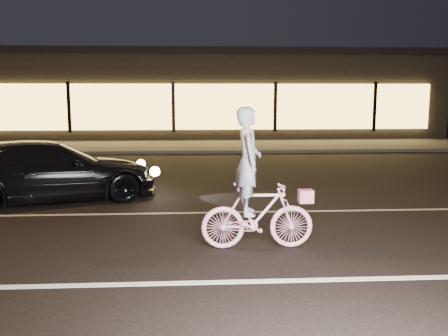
{
  "coord_description": "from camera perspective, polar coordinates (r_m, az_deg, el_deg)",
  "views": [
    {
      "loc": [
        0.89,
        -7.24,
        2.3
      ],
      "look_at": [
        1.37,
        0.6,
        1.08
      ],
      "focal_mm": 40.0,
      "sensor_mm": 36.0,
      "label": 1
    }
  ],
  "objects": [
    {
      "name": "cyclist",
      "position": [
        7.26,
        3.56,
        -3.59
      ],
      "size": [
        1.65,
        0.57,
        2.08
      ],
      "rotation": [
        0.0,
        0.0,
        1.57
      ],
      "color": "#EF497F",
      "rests_on": "ground"
    },
    {
      "name": "lane_stripe_near",
      "position": [
        6.25,
        -11.71,
        -12.91
      ],
      "size": [
        60.0,
        0.12,
        0.01
      ],
      "primitive_type": "cube",
      "color": "silver",
      "rests_on": "ground"
    },
    {
      "name": "sedan",
      "position": [
        10.98,
        -19.35,
        -0.37
      ],
      "size": [
        4.75,
        3.23,
        1.28
      ],
      "rotation": [
        0.0,
        0.0,
        1.93
      ],
      "color": "black",
      "rests_on": "ground"
    },
    {
      "name": "storefront",
      "position": [
        26.23,
        -5.46,
        8.45
      ],
      "size": [
        25.4,
        8.42,
        4.2
      ],
      "color": "black",
      "rests_on": "ground"
    },
    {
      "name": "ground",
      "position": [
        7.65,
        -10.11,
        -8.8
      ],
      "size": [
        90.0,
        90.0,
        0.0
      ],
      "primitive_type": "plane",
      "color": "black",
      "rests_on": "ground"
    },
    {
      "name": "lane_stripe_far",
      "position": [
        9.56,
        -8.74,
        -5.16
      ],
      "size": [
        60.0,
        0.1,
        0.01
      ],
      "primitive_type": "cube",
      "color": "gray",
      "rests_on": "ground"
    },
    {
      "name": "sidewalk",
      "position": [
        20.39,
        -5.95,
        2.47
      ],
      "size": [
        30.0,
        4.0,
        0.12
      ],
      "primitive_type": "cube",
      "color": "#383533",
      "rests_on": "ground"
    }
  ]
}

